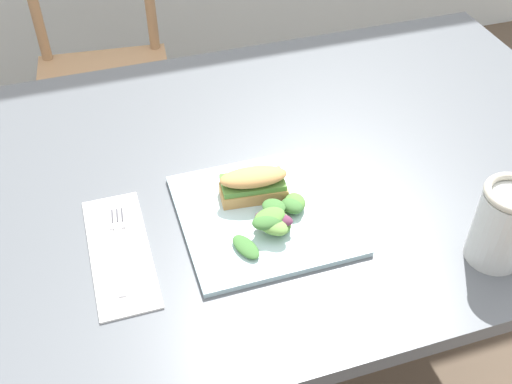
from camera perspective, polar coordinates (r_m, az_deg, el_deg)
The scene contains 8 objects.
dining_table at distance 1.20m, azimuth -0.07°, elevation -2.23°, with size 1.39×0.85×0.74m.
chair_wooden_far at distance 1.97m, azimuth -13.89°, elevation 10.35°, with size 0.44×0.44×0.87m.
plate_lunch at distance 1.02m, azimuth 0.68°, elevation -2.07°, with size 0.27×0.27×0.01m, color silver.
sandwich_half_front at distance 1.03m, azimuth -0.25°, elevation 0.77°, with size 0.12×0.07×0.06m.
salad_mixed_greens at distance 0.98m, azimuth 1.77°, elevation -2.50°, with size 0.15×0.12×0.04m.
napkin_folded at distance 0.99m, azimuth -12.45°, elevation -5.39°, with size 0.09×0.25×0.00m, color white.
fork_on_napkin at distance 1.00m, azimuth -12.52°, elevation -4.52°, with size 0.04×0.19×0.00m.
mason_jar_iced_tea at distance 0.99m, azimuth 21.72°, elevation -3.07°, with size 0.09×0.09×0.14m.
Camera 1 is at (-0.30, -0.67, 1.47)m, focal length 43.36 mm.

